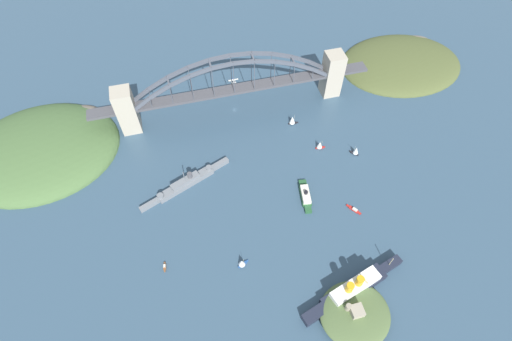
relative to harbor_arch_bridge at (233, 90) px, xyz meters
name	(u,v)px	position (x,y,z in m)	size (l,w,h in m)	color
ground_plane	(235,109)	(0.00, 0.00, -24.08)	(1400.00, 1400.00, 0.00)	#334C60
harbor_arch_bridge	(233,90)	(0.00, 0.00, 0.00)	(250.39, 16.36, 58.28)	#ADA38E
headland_west_shore	(401,63)	(-181.08, -21.46, -24.08)	(125.61, 97.60, 19.73)	#4C562D
headland_east_shore	(43,150)	(169.37, 6.14, -24.08)	(131.69, 112.72, 30.10)	#476638
ocean_liner	(354,288)	(-38.88, 186.25, -18.78)	(79.57, 29.49, 18.70)	#1E2333
naval_cruiser	(186,183)	(55.71, 73.24, -20.82)	(76.00, 34.13, 17.86)	slate
harbor_ferry_steamer	(305,195)	(-32.31, 107.77, -21.69)	(10.26, 30.54, 7.86)	#23512D
fort_island_mid_harbor	(355,314)	(-33.10, 201.76, -19.92)	(45.62, 43.13, 13.62)	#4C6038
seaplane_taxiing_near_bridge	(234,81)	(-7.12, -35.83, -21.97)	(10.09, 7.10, 5.08)	#B7B7B2
small_boat_0	(165,267)	(81.04, 137.95, -23.29)	(2.29, 7.19, 2.12)	brown
small_boat_3	(320,145)	(-60.09, 63.89, -19.78)	(8.56, 5.02, 9.19)	#B2231E
small_boat_4	(242,263)	(28.60, 150.01, -20.18)	(8.31, 6.25, 8.22)	#234C8C
small_boat_5	(292,120)	(-46.26, 30.67, -19.41)	(9.23, 5.21, 10.15)	black
small_boat_6	(356,151)	(-87.25, 77.60, -19.74)	(7.10, 7.36, 9.42)	black
small_boat_7	(354,210)	(-64.62, 128.57, -23.32)	(8.60, 11.39, 2.18)	#B2231E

